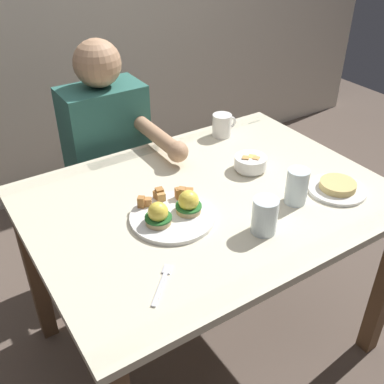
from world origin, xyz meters
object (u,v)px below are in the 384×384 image
Objects in this scene: dining_table at (208,221)px; fork at (163,282)px; water_glass_near at (297,189)px; diner_person at (111,155)px; water_glass_far at (264,218)px; side_plate at (337,188)px; fruit_bowl at (251,163)px; coffee_mug at (222,125)px; eggs_benedict_plate at (173,212)px.

fork is at bearing -141.17° from dining_table.
dining_table is 0.45m from fork.
diner_person reaches higher than water_glass_near.
dining_table is 10.42× the size of water_glass_far.
water_glass_far is 0.58× the size of side_plate.
fork is 0.57m from water_glass_near.
fruit_bowl is 0.30m from coffee_mug.
coffee_mug is 0.54m from water_glass_near.
water_glass_far is (0.03, -0.25, 0.16)m from dining_table.
fork is at bearing -105.31° from diner_person.
dining_table is 6.00× the size of side_plate.
fork is (-0.56, -0.33, -0.03)m from fruit_bowl.
coffee_mug is 0.91× the size of fork.
diner_person is at bearing 120.84° from side_plate.
fruit_bowl is (0.23, 0.06, 0.14)m from dining_table.
diner_person reaches higher than water_glass_far.
dining_table is 0.49m from coffee_mug.
diner_person is at bearing 112.08° from water_glass_near.
water_glass_near is at bearing -99.30° from coffee_mug.
side_plate is at bearing -10.24° from water_glass_near.
water_glass_far is (-0.28, -0.60, 0.00)m from coffee_mug.
eggs_benedict_plate is 2.42× the size of coffee_mug.
fruit_bowl is 0.98× the size of fork.
fruit_bowl is at bearing 88.50° from water_glass_near.
water_glass_near reaches higher than coffee_mug.
eggs_benedict_plate is at bearing -140.68° from coffee_mug.
dining_table is at bearing 150.93° from side_plate.
water_glass_near is 0.11× the size of diner_person.
coffee_mug is at bearing 48.48° from dining_table.
side_plate is at bearing -29.07° from dining_table.
fruit_bowl is 0.98× the size of water_glass_near.
eggs_benedict_plate is 0.29m from water_glass_far.
dining_table is 0.22m from eggs_benedict_plate.
water_glass_near is at bearing -20.16° from eggs_benedict_plate.
water_glass_far reaches higher than side_plate.
coffee_mug is 0.57m from side_plate.
water_glass_near is (0.22, -0.19, 0.16)m from dining_table.
water_glass_far is (0.20, -0.21, 0.03)m from eggs_benedict_plate.
eggs_benedict_plate is at bearing 53.55° from fork.
eggs_benedict_plate is 2.25× the size of fruit_bowl.
coffee_mug is at bearing 80.70° from water_glass_near.
fruit_bowl is 0.60× the size of side_plate.
dining_table is 0.33m from water_glass_near.
side_plate is (0.16, -0.27, -0.02)m from fruit_bowl.
water_glass_near reaches higher than eggs_benedict_plate.
coffee_mug is 0.50m from diner_person.
eggs_benedict_plate is 0.29m from fork.
water_glass_near is 1.06× the size of water_glass_far.
dining_table is at bearing -165.54° from fruit_bowl.
fruit_bowl reaches higher than dining_table.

